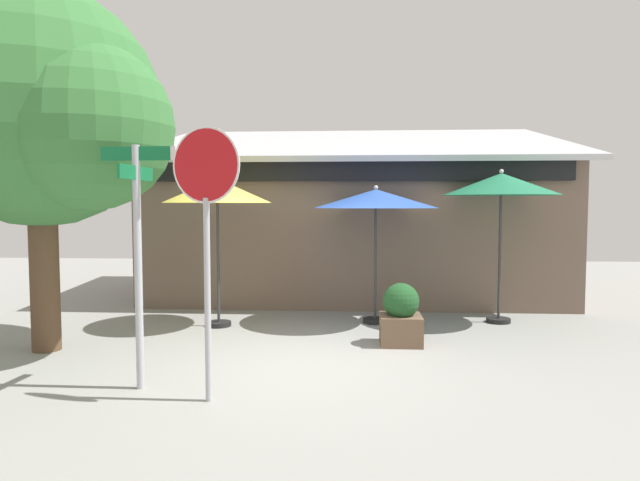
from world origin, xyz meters
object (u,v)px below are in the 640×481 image
(street_sign_post, at_px, (138,240))
(stop_sign, at_px, (206,209))
(patio_umbrella_mustard_left, at_px, (217,192))
(shade_tree, at_px, (50,113))
(sidewalk_planter, at_px, (401,316))
(patio_umbrella_royal_blue_center, at_px, (376,200))
(patio_umbrella_forest_green_right, at_px, (501,186))

(street_sign_post, height_order, stop_sign, stop_sign)
(patio_umbrella_mustard_left, xyz_separation_m, shade_tree, (-1.95, -1.87, 1.10))
(street_sign_post, xyz_separation_m, shade_tree, (-1.86, 1.49, 1.73))
(stop_sign, bearing_deg, patio_umbrella_mustard_left, 102.48)
(patio_umbrella_mustard_left, height_order, sidewalk_planter, patio_umbrella_mustard_left)
(patio_umbrella_royal_blue_center, relative_size, sidewalk_planter, 2.63)
(shade_tree, relative_size, sidewalk_planter, 5.55)
(patio_umbrella_mustard_left, relative_size, shade_tree, 0.51)
(stop_sign, height_order, shade_tree, shade_tree)
(patio_umbrella_mustard_left, bearing_deg, street_sign_post, -91.53)
(patio_umbrella_royal_blue_center, bearing_deg, street_sign_post, -127.13)
(patio_umbrella_royal_blue_center, distance_m, shade_tree, 5.44)
(street_sign_post, height_order, patio_umbrella_royal_blue_center, street_sign_post)
(shade_tree, bearing_deg, street_sign_post, -38.63)
(stop_sign, distance_m, patio_umbrella_royal_blue_center, 4.63)
(stop_sign, distance_m, sidewalk_planter, 3.90)
(patio_umbrella_forest_green_right, distance_m, shade_tree, 7.53)
(sidewalk_planter, bearing_deg, patio_umbrella_forest_green_right, 41.50)
(patio_umbrella_royal_blue_center, relative_size, patio_umbrella_forest_green_right, 0.90)
(stop_sign, xyz_separation_m, sidewalk_planter, (2.33, 2.64, -1.68))
(street_sign_post, distance_m, sidewalk_planter, 4.18)
(street_sign_post, height_order, shade_tree, shade_tree)
(shade_tree, bearing_deg, patio_umbrella_forest_green_right, 19.62)
(stop_sign, xyz_separation_m, patio_umbrella_royal_blue_center, (1.98, 4.18, 0.13))
(stop_sign, bearing_deg, shade_tree, 146.35)
(patio_umbrella_royal_blue_center, bearing_deg, shade_tree, -153.84)
(stop_sign, height_order, sidewalk_planter, stop_sign)
(patio_umbrella_royal_blue_center, relative_size, shade_tree, 0.47)
(stop_sign, height_order, patio_umbrella_royal_blue_center, stop_sign)
(street_sign_post, bearing_deg, stop_sign, -21.45)
(street_sign_post, distance_m, shade_tree, 2.95)
(street_sign_post, xyz_separation_m, stop_sign, (0.91, -0.36, 0.37))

